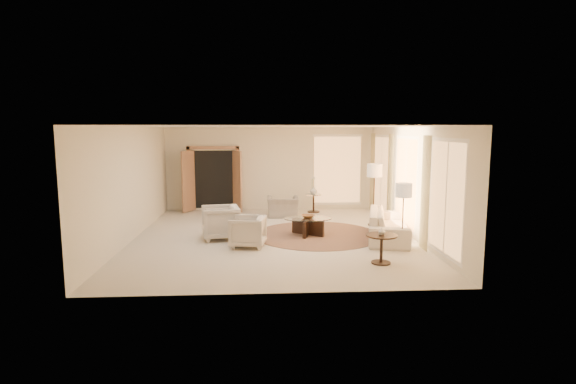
{
  "coord_description": "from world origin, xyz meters",
  "views": [
    {
      "loc": [
        -0.28,
        -11.22,
        2.74
      ],
      "look_at": [
        0.4,
        0.4,
        1.1
      ],
      "focal_mm": 28.0,
      "sensor_mm": 36.0,
      "label": 1
    }
  ],
  "objects": [
    {
      "name": "room",
      "position": [
        0.0,
        0.0,
        1.4
      ],
      "size": [
        7.04,
        8.04,
        2.83
      ],
      "color": "beige",
      "rests_on": "ground"
    },
    {
      "name": "armchair_left",
      "position": [
        -1.33,
        -0.1,
        0.46
      ],
      "size": [
        0.97,
        1.02,
        0.91
      ],
      "primitive_type": "imported",
      "rotation": [
        0.0,
        0.0,
        -1.4
      ],
      "color": "beige",
      "rests_on": "room"
    },
    {
      "name": "accent_chair",
      "position": [
        0.37,
        2.64,
        0.42
      ],
      "size": [
        0.98,
        0.65,
        0.84
      ],
      "primitive_type": "imported",
      "rotation": [
        0.0,
        0.0,
        3.12
      ],
      "color": "gray",
      "rests_on": "room"
    },
    {
      "name": "coffee_table",
      "position": [
        0.9,
        0.13,
        0.29
      ],
      "size": [
        1.56,
        1.56,
        0.45
      ],
      "rotation": [
        0.0,
        0.0,
        0.31
      ],
      "color": "black",
      "rests_on": "room"
    },
    {
      "name": "curtains_right",
      "position": [
        3.4,
        1.0,
        1.3
      ],
      "size": [
        0.06,
        5.2,
        2.6
      ],
      "primitive_type": null,
      "color": "tan",
      "rests_on": "room"
    },
    {
      "name": "floor_lamp_far",
      "position": [
        2.9,
        -1.42,
        1.3
      ],
      "size": [
        0.37,
        0.37,
        1.53
      ],
      "rotation": [
        0.0,
        0.0,
        0.03
      ],
      "color": "black",
      "rests_on": "room"
    },
    {
      "name": "bowl",
      "position": [
        0.9,
        0.13,
        0.49
      ],
      "size": [
        0.35,
        0.35,
        0.08
      ],
      "primitive_type": "imported",
      "rotation": [
        0.0,
        0.0,
        -0.04
      ],
      "color": "brown",
      "rests_on": "coffee_table"
    },
    {
      "name": "french_doors",
      "position": [
        -1.9,
        3.82,
        1.07
      ],
      "size": [
        1.95,
        0.66,
        2.16
      ],
      "color": "#A47454",
      "rests_on": "room"
    },
    {
      "name": "floor_lamp_near",
      "position": [
        2.9,
        1.23,
        1.5
      ],
      "size": [
        0.43,
        0.43,
        1.76
      ],
      "rotation": [
        0.0,
        0.0,
        0.25
      ],
      "color": "black",
      "rests_on": "room"
    },
    {
      "name": "end_vase",
      "position": [
        2.15,
        -2.42,
        0.67
      ],
      "size": [
        0.19,
        0.19,
        0.15
      ],
      "primitive_type": "imported",
      "rotation": [
        0.0,
        0.0,
        0.4
      ],
      "color": "silver",
      "rests_on": "end_table"
    },
    {
      "name": "window_back_corner",
      "position": [
        2.3,
        3.95,
        1.35
      ],
      "size": [
        1.7,
        0.1,
        2.4
      ],
      "primitive_type": null,
      "color": "#F8B063",
      "rests_on": "room"
    },
    {
      "name": "side_table",
      "position": [
        1.42,
        3.35,
        0.37
      ],
      "size": [
        0.52,
        0.52,
        0.61
      ],
      "rotation": [
        0.0,
        0.0,
        -0.24
      ],
      "color": "black",
      "rests_on": "room"
    },
    {
      "name": "end_table",
      "position": [
        2.15,
        -2.42,
        0.41
      ],
      "size": [
        0.63,
        0.63,
        0.6
      ],
      "rotation": [
        0.0,
        0.0,
        -0.17
      ],
      "color": "black",
      "rests_on": "room"
    },
    {
      "name": "area_rug",
      "position": [
        1.15,
        0.16,
        0.01
      ],
      "size": [
        3.6,
        3.6,
        0.01
      ],
      "primitive_type": "cylinder",
      "rotation": [
        0.0,
        0.0,
        -0.1
      ],
      "color": "#43281C",
      "rests_on": "room"
    },
    {
      "name": "windows_right",
      "position": [
        3.45,
        0.1,
        1.35
      ],
      "size": [
        0.1,
        6.4,
        2.4
      ],
      "primitive_type": null,
      "color": "#F8B063",
      "rests_on": "room"
    },
    {
      "name": "side_vase",
      "position": [
        1.42,
        3.35,
        0.73
      ],
      "size": [
        0.31,
        0.31,
        0.26
      ],
      "primitive_type": "imported",
      "rotation": [
        0.0,
        0.0,
        0.28
      ],
      "color": "silver",
      "rests_on": "side_table"
    },
    {
      "name": "armchair_right",
      "position": [
        -0.62,
        -0.92,
        0.39
      ],
      "size": [
        0.83,
        0.87,
        0.79
      ],
      "primitive_type": "imported",
      "rotation": [
        0.0,
        0.0,
        -1.73
      ],
      "color": "beige",
      "rests_on": "room"
    },
    {
      "name": "sofa",
      "position": [
        2.9,
        -0.34,
        0.36
      ],
      "size": [
        1.54,
        2.6,
        0.71
      ],
      "primitive_type": "imported",
      "rotation": [
        0.0,
        0.0,
        1.32
      ],
      "color": "beige",
      "rests_on": "room"
    }
  ]
}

